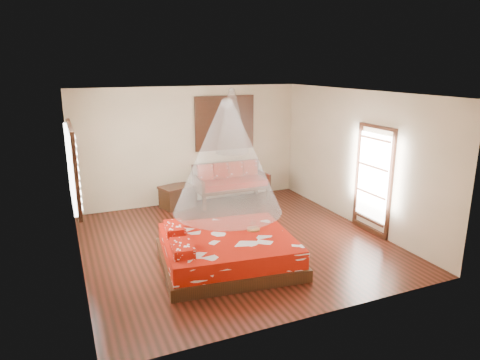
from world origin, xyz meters
The scene contains 10 objects.
room centered at (0.00, 0.00, 1.40)m, with size 5.54×5.54×2.84m.
bed centered at (-0.48, -0.83, 0.25)m, with size 2.42×2.24×0.65m.
daybed centered at (0.88, 2.38, 0.52)m, with size 1.78×0.79×0.94m.
storage_chest centered at (-0.46, 2.45, 0.26)m, with size 0.88×0.75×0.52m.
shutter_panel centered at (0.88, 2.72, 1.90)m, with size 1.52×0.06×1.32m.
window_left centered at (-2.71, 0.20, 1.70)m, with size 0.10×1.74×1.34m.
glazed_door centered at (2.72, -0.60, 1.07)m, with size 0.08×1.02×2.16m.
wine_tray centered at (0.05, -0.74, 0.55)m, with size 0.22×0.22×0.19m.
mosquito_net_main centered at (-0.46, -0.83, 1.85)m, with size 1.78×1.78×1.80m, color white.
mosquito_net_daybed centered at (0.88, 2.25, 2.00)m, with size 0.80×0.80×1.50m, color white.
Camera 1 is at (-2.90, -7.03, 3.28)m, focal length 32.00 mm.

